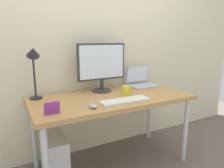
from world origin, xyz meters
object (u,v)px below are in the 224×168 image
at_px(coffee_mug, 126,91).
at_px(photo_frame, 52,108).
at_px(desk_lamp, 34,61).
at_px(laptop, 141,81).
at_px(monitor, 101,65).
at_px(keyboard, 125,101).
at_px(desk, 112,102).
at_px(computer_tower, 55,160).
at_px(mouse, 93,106).

xyz_separation_m(coffee_mug, photo_frame, (-0.74, -0.19, 0.00)).
bearing_deg(desk_lamp, photo_frame, -84.58).
distance_m(desk_lamp, coffee_mug, 0.88).
bearing_deg(laptop, monitor, -178.21).
relative_size(keyboard, photo_frame, 4.00).
height_order(desk, laptop, laptop).
bearing_deg(desk_lamp, desk, -19.12).
height_order(photo_frame, computer_tower, photo_frame).
xyz_separation_m(laptop, keyboard, (-0.49, -0.45, -0.05)).
bearing_deg(laptop, keyboard, -137.45).
bearing_deg(monitor, computer_tower, -158.00).
distance_m(desk, computer_tower, 0.72).
bearing_deg(coffee_mug, desk_lamp, 162.00).
height_order(monitor, computer_tower, monitor).
distance_m(desk, keyboard, 0.23).
xyz_separation_m(mouse, coffee_mug, (0.43, 0.20, 0.03)).
height_order(monitor, desk_lamp, monitor).
distance_m(desk_lamp, mouse, 0.66).
bearing_deg(keyboard, laptop, 42.55).
relative_size(desk_lamp, coffee_mug, 4.27).
relative_size(monitor, computer_tower, 1.22).
xyz_separation_m(desk, desk_lamp, (-0.65, 0.22, 0.41)).
bearing_deg(monitor, coffee_mug, -60.73).
height_order(laptop, photo_frame, laptop).
bearing_deg(desk_lamp, mouse, -51.66).
height_order(coffee_mug, photo_frame, coffee_mug).
xyz_separation_m(desk, laptop, (0.51, 0.24, 0.12)).
distance_m(desk, photo_frame, 0.65).
xyz_separation_m(monitor, mouse, (-0.28, -0.45, -0.26)).
distance_m(mouse, coffee_mug, 0.47).
distance_m(monitor, keyboard, 0.51).
relative_size(laptop, computer_tower, 0.76).
distance_m(desk, monitor, 0.40).
height_order(desk_lamp, coffee_mug, desk_lamp).
distance_m(desk_lamp, photo_frame, 0.54).
bearing_deg(keyboard, computer_tower, 159.88).
bearing_deg(coffee_mug, mouse, -155.20).
bearing_deg(laptop, photo_frame, -157.70).
xyz_separation_m(monitor, computer_tower, (-0.56, -0.23, -0.77)).
distance_m(desk, coffee_mug, 0.18).
bearing_deg(computer_tower, laptop, 12.76).
height_order(coffee_mug, computer_tower, coffee_mug).
bearing_deg(computer_tower, mouse, -38.93).
bearing_deg(monitor, mouse, -122.24).
relative_size(desk, photo_frame, 13.56).
xyz_separation_m(coffee_mug, computer_tower, (-0.70, 0.03, -0.54)).
distance_m(mouse, photo_frame, 0.32).
xyz_separation_m(desk_lamp, photo_frame, (0.04, -0.44, -0.30)).
relative_size(desk_lamp, keyboard, 1.11).
height_order(monitor, coffee_mug, monitor).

